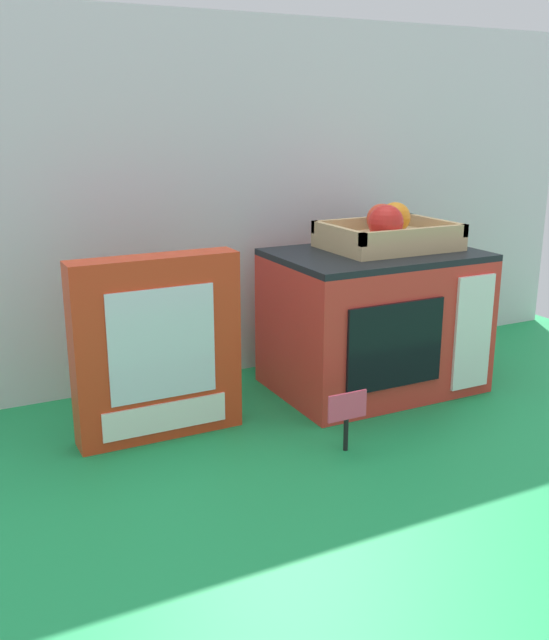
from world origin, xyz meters
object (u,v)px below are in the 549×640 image
(food_groups_crate, at_px, (388,232))
(cookie_set_box, at_px, (157,349))
(toy_microwave, at_px, (374,320))
(price_sign, at_px, (347,412))

(food_groups_crate, bearing_deg, cookie_set_box, -174.30)
(toy_microwave, height_order, cookie_set_box, cookie_set_box)
(food_groups_crate, xyz_separation_m, cookie_set_box, (-0.49, -0.05, -0.15))
(food_groups_crate, bearing_deg, toy_microwave, -153.57)
(toy_microwave, distance_m, cookie_set_box, 0.45)
(toy_microwave, relative_size, cookie_set_box, 1.25)
(toy_microwave, bearing_deg, food_groups_crate, 26.43)
(food_groups_crate, height_order, price_sign, food_groups_crate)
(toy_microwave, bearing_deg, cookie_set_box, -176.24)
(food_groups_crate, bearing_deg, price_sign, -134.59)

